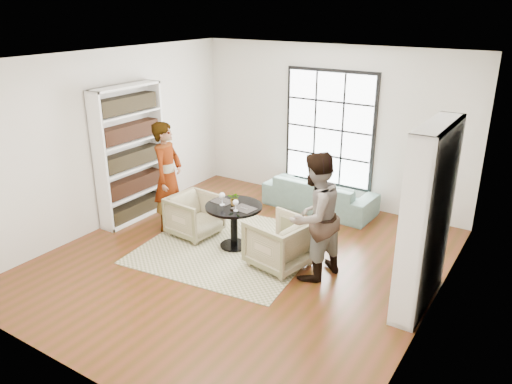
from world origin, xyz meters
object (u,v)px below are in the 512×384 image
Objects in this scene: person_right at (314,217)px; wine_glass_left at (222,196)px; armchair_right at (279,243)px; flower_centerpiece at (235,198)px; pedestal_table at (234,217)px; sofa at (320,194)px; wine_glass_right at (236,203)px; person_left at (168,177)px; armchair_left at (195,216)px.

person_right is 1.63m from wine_glass_left.
flower_centerpiece is (-0.91, 0.17, 0.45)m from armchair_right.
flower_centerpiece is (0.00, 0.03, 0.31)m from pedestal_table.
armchair_right is at bearing -10.41° from flower_centerpiece.
sofa is at bearing 77.49° from flower_centerpiece.
pedestal_table is 1.09× the size of armchair_right.
wine_glass_right is 0.85× the size of flower_centerpiece.
pedestal_table is at bearing -80.60° from person_right.
person_left is at bearing -82.29° from armchair_right.
pedestal_table is at bearing 27.12° from wine_glass_left.
wine_glass_left is 0.20m from flower_centerpiece.
wine_glass_right is (0.15, -0.16, 0.33)m from pedestal_table.
flower_centerpiece is at bearing -88.83° from armchair_right.
wine_glass_left is at bearing -81.53° from armchair_right.
armchair_left is at bearing 171.67° from wine_glass_left.
person_right reaches higher than armchair_right.
pedestal_table is at bearing -105.40° from person_left.
armchair_left is 3.50× the size of flower_centerpiece.
flower_centerpiece is at bearing 80.21° from sofa.
person_left is at bearing -78.23° from person_right.
wine_glass_left reaches higher than pedestal_table.
wine_glass_left is (1.20, -0.10, -0.07)m from person_left.
sofa is at bearing -157.49° from armchair_right.
person_right is (2.28, -0.15, 0.57)m from armchair_left.
wine_glass_left is at bearing 166.17° from wine_glass_right.
pedestal_table is 4.80× the size of wine_glass_right.
person_left reaches higher than armchair_left.
person_right is at bearing -6.53° from flower_centerpiece.
wine_glass_right is (-0.32, -2.30, 0.55)m from sofa.
wine_glass_left is 0.32m from wine_glass_right.
pedestal_table is 1.17× the size of armchair_left.
person_right is (0.99, -2.29, 0.62)m from sofa.
person_right is at bearing 0.79° from wine_glass_right.
armchair_left is 4.11× the size of wine_glass_right.
armchair_left is at bearing -78.98° from person_right.
armchair_right is (0.44, -2.29, 0.07)m from sofa.
flower_centerpiece is at bearing -104.27° from person_left.
pedestal_table is 0.94m from armchair_right.
sofa is at bearing -26.25° from armchair_left.
flower_centerpiece reaches higher than sofa.
pedestal_table is 0.48× the size of person_left.
person_left is 1.02× the size of person_right.
person_right is (1.46, -0.14, 0.40)m from pedestal_table.
armchair_left is at bearing 61.65° from sofa.
person_left is (-2.28, 0.15, 0.56)m from armchair_right.
armchair_right is at bearing 1.37° from wine_glass_right.
pedestal_table is 0.49× the size of person_right.
person_left reaches higher than flower_centerpiece.
armchair_left reaches higher than sofa.
armchair_left is 1.10m from wine_glass_right.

